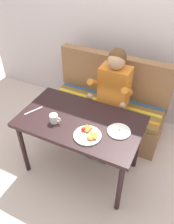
# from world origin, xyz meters

# --- Properties ---
(ground_plane) EXTENTS (8.00, 8.00, 0.00)m
(ground_plane) POSITION_xyz_m (0.00, 0.00, 0.00)
(ground_plane) COLOR beige
(back_wall) EXTENTS (4.40, 0.10, 2.60)m
(back_wall) POSITION_xyz_m (0.00, 1.27, 1.30)
(back_wall) COLOR silver
(back_wall) RESTS_ON ground
(table) EXTENTS (1.20, 0.70, 0.73)m
(table) POSITION_xyz_m (0.00, 0.00, 0.65)
(table) COLOR black
(table) RESTS_ON ground
(couch) EXTENTS (1.44, 0.56, 1.00)m
(couch) POSITION_xyz_m (0.00, 0.76, 0.33)
(couch) COLOR #8E6340
(couch) RESTS_ON ground
(person) EXTENTS (0.45, 0.61, 1.21)m
(person) POSITION_xyz_m (0.10, 0.59, 0.74)
(person) COLOR orange
(person) RESTS_ON ground
(plate_breakfast) EXTENTS (0.25, 0.25, 0.05)m
(plate_breakfast) POSITION_xyz_m (0.16, -0.16, 0.74)
(plate_breakfast) COLOR white
(plate_breakfast) RESTS_ON table
(plate_eggs) EXTENTS (0.21, 0.21, 0.04)m
(plate_eggs) POSITION_xyz_m (0.39, 0.01, 0.74)
(plate_eggs) COLOR white
(plate_eggs) RESTS_ON table
(coffee_mug) EXTENTS (0.12, 0.08, 0.09)m
(coffee_mug) POSITION_xyz_m (-0.21, -0.13, 0.77)
(coffee_mug) COLOR white
(coffee_mug) RESTS_ON table
(knife) EXTENTS (0.10, 0.19, 0.00)m
(knife) POSITION_xyz_m (-0.49, -0.08, 0.73)
(knife) COLOR silver
(knife) RESTS_ON table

